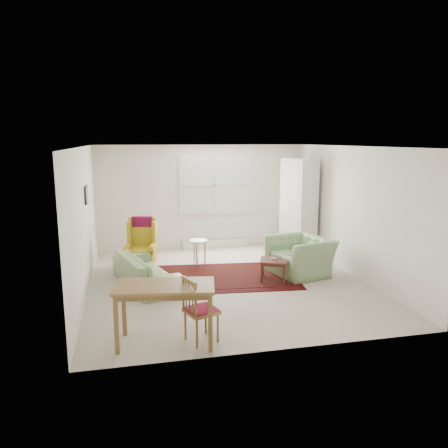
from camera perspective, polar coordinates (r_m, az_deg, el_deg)
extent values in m
cube|color=beige|center=(8.23, 0.46, -7.59)|extent=(5.00, 5.50, 0.01)
cube|color=white|center=(7.80, 0.49, 10.09)|extent=(5.00, 5.50, 0.01)
cube|color=white|center=(10.59, -2.90, 3.54)|extent=(5.00, 0.04, 2.50)
cube|color=white|center=(5.34, 7.17, -4.00)|extent=(5.00, 0.04, 2.50)
cube|color=white|center=(7.76, -17.83, 0.27)|extent=(0.04, 5.50, 2.50)
cube|color=white|center=(8.82, 16.51, 1.59)|extent=(0.04, 5.50, 2.50)
cube|color=white|center=(10.59, -1.29, 5.18)|extent=(1.72, 0.06, 1.42)
cube|color=white|center=(10.59, -1.28, 5.18)|extent=(1.60, 0.02, 1.30)
cube|color=silver|center=(10.78, -1.19, -2.59)|extent=(1.60, 0.12, 0.18)
cube|color=black|center=(8.19, -17.55, 3.66)|extent=(0.03, 0.42, 0.32)
cube|color=#A3834B|center=(8.19, -17.44, 3.67)|extent=(0.01, 0.34, 0.24)
imported|color=#769765|center=(8.10, -10.21, -5.27)|extent=(1.22, 2.01, 0.76)
imported|color=#769765|center=(8.73, 9.95, -3.65)|extent=(1.24, 1.34, 0.88)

